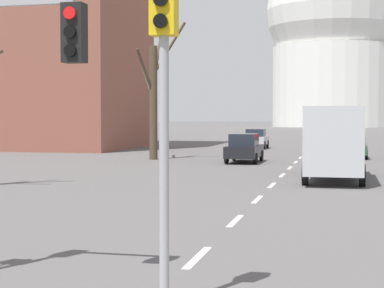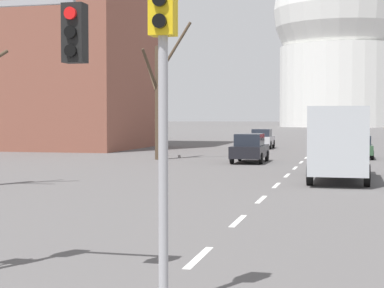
% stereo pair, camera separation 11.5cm
% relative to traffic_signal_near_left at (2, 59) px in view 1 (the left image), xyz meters
% --- Properties ---
extents(lane_stripe_1, '(0.16, 2.00, 0.01)m').
position_rel_traffic_signal_near_left_xyz_m(lane_stripe_1, '(2.84, 2.26, -3.68)').
color(lane_stripe_1, silver).
rests_on(lane_stripe_1, ground_plane).
extents(lane_stripe_2, '(0.16, 2.00, 0.01)m').
position_rel_traffic_signal_near_left_xyz_m(lane_stripe_2, '(2.84, 6.76, -3.68)').
color(lane_stripe_2, silver).
rests_on(lane_stripe_2, ground_plane).
extents(lane_stripe_3, '(0.16, 2.00, 0.01)m').
position_rel_traffic_signal_near_left_xyz_m(lane_stripe_3, '(2.84, 11.26, -3.68)').
color(lane_stripe_3, silver).
rests_on(lane_stripe_3, ground_plane).
extents(lane_stripe_4, '(0.16, 2.00, 0.01)m').
position_rel_traffic_signal_near_left_xyz_m(lane_stripe_4, '(2.84, 15.76, -3.68)').
color(lane_stripe_4, silver).
rests_on(lane_stripe_4, ground_plane).
extents(lane_stripe_5, '(0.16, 2.00, 0.01)m').
position_rel_traffic_signal_near_left_xyz_m(lane_stripe_5, '(2.84, 20.26, -3.68)').
color(lane_stripe_5, silver).
rests_on(lane_stripe_5, ground_plane).
extents(lane_stripe_6, '(0.16, 2.00, 0.01)m').
position_rel_traffic_signal_near_left_xyz_m(lane_stripe_6, '(2.84, 24.76, -3.68)').
color(lane_stripe_6, silver).
rests_on(lane_stripe_6, ground_plane).
extents(lane_stripe_7, '(0.16, 2.00, 0.01)m').
position_rel_traffic_signal_near_left_xyz_m(lane_stripe_7, '(2.84, 29.26, -3.68)').
color(lane_stripe_7, silver).
rests_on(lane_stripe_7, ground_plane).
extents(lane_stripe_8, '(0.16, 2.00, 0.01)m').
position_rel_traffic_signal_near_left_xyz_m(lane_stripe_8, '(2.84, 33.76, -3.68)').
color(lane_stripe_8, silver).
rests_on(lane_stripe_8, ground_plane).
extents(lane_stripe_9, '(0.16, 2.00, 0.01)m').
position_rel_traffic_signal_near_left_xyz_m(lane_stripe_9, '(2.84, 38.26, -3.68)').
color(lane_stripe_9, silver).
rests_on(lane_stripe_9, ground_plane).
extents(lane_stripe_10, '(0.16, 2.00, 0.01)m').
position_rel_traffic_signal_near_left_xyz_m(lane_stripe_10, '(2.84, 42.76, -3.68)').
color(lane_stripe_10, silver).
rests_on(lane_stripe_10, ground_plane).
extents(lane_stripe_11, '(0.16, 2.00, 0.01)m').
position_rel_traffic_signal_near_left_xyz_m(lane_stripe_11, '(2.84, 47.26, -3.68)').
color(lane_stripe_11, silver).
rests_on(lane_stripe_11, ground_plane).
extents(lane_stripe_12, '(0.16, 2.00, 0.01)m').
position_rel_traffic_signal_near_left_xyz_m(lane_stripe_12, '(2.84, 51.76, -3.68)').
color(lane_stripe_12, silver).
rests_on(lane_stripe_12, ground_plane).
extents(lane_stripe_13, '(0.16, 2.00, 0.01)m').
position_rel_traffic_signal_near_left_xyz_m(lane_stripe_13, '(2.84, 56.26, -3.68)').
color(lane_stripe_13, silver).
rests_on(lane_stripe_13, ground_plane).
extents(traffic_signal_near_left, '(2.35, 0.34, 4.86)m').
position_rel_traffic_signal_near_left_xyz_m(traffic_signal_near_left, '(0.00, 0.00, 0.00)').
color(traffic_signal_near_left, '#9E9EA3').
rests_on(traffic_signal_near_left, ground_plane).
extents(traffic_signal_centre_tall, '(0.36, 0.34, 4.91)m').
position_rel_traffic_signal_near_left_xyz_m(traffic_signal_centre_tall, '(3.09, -1.06, -0.26)').
color(traffic_signal_centre_tall, '#9E9EA3').
rests_on(traffic_signal_centre_tall, ground_plane).
extents(sedan_near_left, '(1.88, 3.87, 1.70)m').
position_rel_traffic_signal_near_left_xyz_m(sedan_near_left, '(-1.70, 45.48, -2.83)').
color(sedan_near_left, '#B7B7BC').
rests_on(sedan_near_left, ground_plane).
extents(sedan_near_right, '(1.80, 3.81, 1.53)m').
position_rel_traffic_signal_near_left_xyz_m(sedan_near_right, '(6.26, 33.70, -2.92)').
color(sedan_near_right, '#2D4C33').
rests_on(sedan_near_right, ground_plane).
extents(sedan_mid_centre, '(1.88, 4.39, 1.73)m').
position_rel_traffic_signal_near_left_xyz_m(sedan_mid_centre, '(-0.14, 28.27, -2.83)').
color(sedan_mid_centre, black).
rests_on(sedan_mid_centre, ground_plane).
extents(sedan_far_left, '(1.74, 4.49, 1.72)m').
position_rel_traffic_signal_near_left_xyz_m(sedan_far_left, '(5.79, 67.65, -2.83)').
color(sedan_far_left, maroon).
rests_on(sedan_far_left, ground_plane).
extents(sedan_far_right, '(1.70, 3.92, 1.50)m').
position_rel_traffic_signal_near_left_xyz_m(sedan_far_right, '(5.95, 74.18, -2.92)').
color(sedan_far_right, navy).
rests_on(sedan_far_right, ground_plane).
extents(delivery_truck, '(2.44, 7.20, 3.14)m').
position_rel_traffic_signal_near_left_xyz_m(delivery_truck, '(5.23, 18.34, -1.99)').
color(delivery_truck, '#333842').
rests_on(delivery_truck, ground_plane).
extents(bare_tree_left_far, '(3.56, 3.60, 8.79)m').
position_rel_traffic_signal_near_left_xyz_m(bare_tree_left_far, '(-6.21, 29.68, 0.39)').
color(bare_tree_left_far, '#473828').
rests_on(bare_tree_left_far, ground_plane).
extents(capitol_dome, '(37.73, 37.73, 53.29)m').
position_rel_traffic_signal_near_left_xyz_m(capitol_dome, '(2.84, 177.68, 22.27)').
color(capitol_dome, silver).
rests_on(capitol_dome, ground_plane).
extents(apartment_block_left, '(18.00, 14.00, 25.62)m').
position_rel_traffic_signal_near_left_xyz_m(apartment_block_left, '(-21.09, 42.54, 9.12)').
color(apartment_block_left, brown).
rests_on(apartment_block_left, ground_plane).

